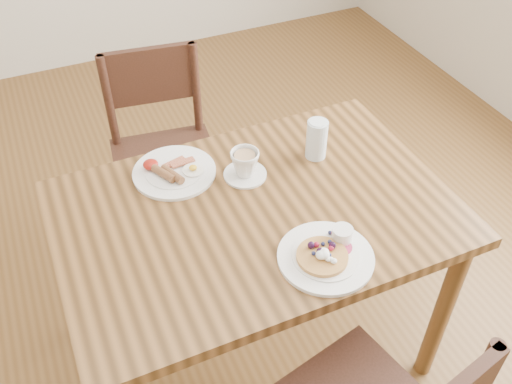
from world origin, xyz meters
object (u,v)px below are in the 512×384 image
(dining_table, at_px, (256,232))
(chair_far, at_px, (163,148))
(breakfast_plate, at_px, (173,171))
(water_glass, at_px, (317,139))
(pancake_plate, at_px, (327,254))
(teacup_saucer, at_px, (245,165))

(dining_table, relative_size, chair_far, 1.36)
(breakfast_plate, distance_m, water_glass, 0.48)
(chair_far, distance_m, water_glass, 0.77)
(pancake_plate, relative_size, teacup_saucer, 1.93)
(pancake_plate, relative_size, water_glass, 1.98)
(chair_far, relative_size, water_glass, 6.44)
(dining_table, distance_m, breakfast_plate, 0.33)
(chair_far, xyz_separation_m, water_glass, (0.38, -0.58, 0.33))
(chair_far, relative_size, teacup_saucer, 6.29)
(dining_table, distance_m, chair_far, 0.76)
(pancake_plate, distance_m, water_glass, 0.46)
(dining_table, xyz_separation_m, chair_far, (-0.10, 0.74, -0.16))
(pancake_plate, height_order, teacup_saucer, teacup_saucer)
(pancake_plate, bearing_deg, teacup_saucer, 99.35)
(chair_far, distance_m, breakfast_plate, 0.55)
(dining_table, height_order, water_glass, water_glass)
(water_glass, bearing_deg, pancake_plate, -114.44)
(breakfast_plate, bearing_deg, dining_table, -55.38)
(breakfast_plate, height_order, teacup_saucer, teacup_saucer)
(chair_far, distance_m, teacup_saucer, 0.66)
(teacup_saucer, relative_size, water_glass, 1.02)
(chair_far, relative_size, breakfast_plate, 3.26)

